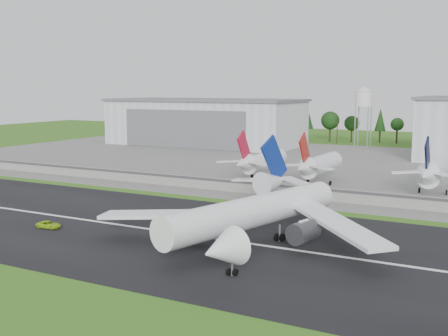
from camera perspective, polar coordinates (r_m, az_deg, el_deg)
The scene contains 14 objects.
ground at distance 106.33m, azimuth -9.26°, elevation -7.59°, with size 600.00×600.00×0.00m, color #295D16.
runway at distance 114.12m, azimuth -6.20°, elevation -6.42°, with size 320.00×60.00×0.10m, color black.
runway_centerline at distance 114.10m, azimuth -6.20°, elevation -6.39°, with size 220.00×1.00×0.02m, color white.
apron at distance 212.46m, azimuth 10.78°, elevation 0.27°, with size 320.00×150.00×0.10m, color slate.
blast_fence at distance 152.10m, azimuth 3.40°, elevation -2.03°, with size 240.00×0.61×3.50m.
hangar_west at distance 284.80m, azimuth -1.92°, elevation 4.72°, with size 97.00×44.00×23.20m.
water_tower at distance 274.48m, azimuth 14.03°, elevation 7.05°, with size 8.40×8.40×29.40m.
utility_poles at distance 289.30m, azimuth 15.56°, elevation 2.16°, with size 230.00×3.00×12.00m, color black, non-canonical shape.
treeline at distance 303.89m, azimuth 16.19°, elevation 2.41°, with size 320.00×16.00×22.00m, color black, non-canonical shape.
main_airliner at distance 102.85m, azimuth 2.95°, elevation -5.22°, with size 55.35×58.47×18.17m.
ground_vehicle at distance 121.20m, azimuth -17.37°, elevation -5.51°, with size 2.40×5.21×1.45m, color #97C617.
parked_jet_red_a at distance 174.53m, azimuth 3.70°, elevation 0.68°, with size 7.36×31.29×16.52m.
parked_jet_red_b at distance 167.74m, azimuth 9.51°, elevation 0.31°, with size 7.36×31.29×16.61m.
parked_jet_navy at distance 160.49m, azimuth 20.47°, elevation -0.35°, with size 7.36×31.29×16.88m.
Camera 1 is at (62.68, -80.97, 28.65)m, focal length 45.00 mm.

